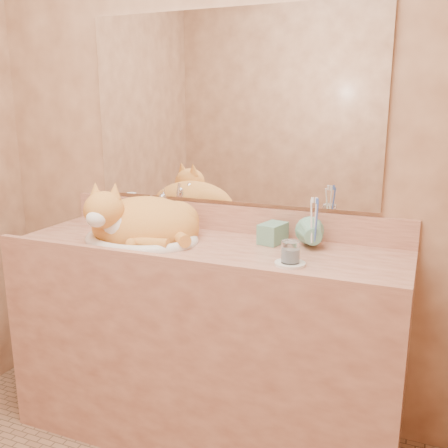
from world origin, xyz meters
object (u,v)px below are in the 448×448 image
at_px(toothbrush_cup, 313,238).
at_px(water_glass, 290,252).
at_px(cat, 140,220).
at_px(soap_dispenser, 265,224).
at_px(vanity_counter, 205,343).
at_px(sink_basin, 141,223).

xyz_separation_m(toothbrush_cup, water_glass, (-0.04, -0.19, -0.01)).
relative_size(cat, soap_dispenser, 2.50).
xyz_separation_m(vanity_counter, sink_basin, (-0.28, -0.02, 0.50)).
xyz_separation_m(sink_basin, cat, (-0.01, 0.01, 0.01)).
distance_m(soap_dispenser, toothbrush_cup, 0.20).
distance_m(vanity_counter, cat, 0.58).
relative_size(vanity_counter, toothbrush_cup, 13.62).
bearing_deg(sink_basin, vanity_counter, 15.38).
relative_size(vanity_counter, cat, 3.44).
height_order(sink_basin, toothbrush_cup, sink_basin).
bearing_deg(sink_basin, water_glass, 4.28).
bearing_deg(soap_dispenser, water_glass, -37.74).
relative_size(vanity_counter, sink_basin, 3.31).
bearing_deg(water_glass, soap_dispenser, 129.07).
relative_size(toothbrush_cup, water_glass, 1.51).
bearing_deg(vanity_counter, sink_basin, -175.91).
xyz_separation_m(cat, soap_dispenser, (0.52, 0.10, 0.01)).
bearing_deg(toothbrush_cup, sink_basin, -171.04).
xyz_separation_m(vanity_counter, toothbrush_cup, (0.42, 0.09, 0.48)).
xyz_separation_m(sink_basin, toothbrush_cup, (0.70, 0.11, -0.02)).
bearing_deg(toothbrush_cup, water_glass, -101.44).
bearing_deg(vanity_counter, water_glass, -14.83).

